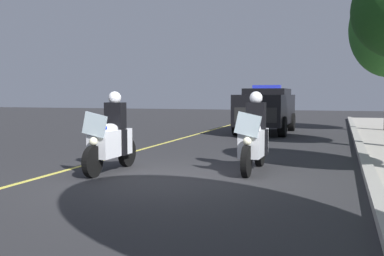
{
  "coord_description": "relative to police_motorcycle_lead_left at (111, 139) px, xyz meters",
  "views": [
    {
      "loc": [
        8.18,
        3.17,
        1.65
      ],
      "look_at": [
        -1.43,
        0.0,
        0.9
      ],
      "focal_mm": 42.27,
      "sensor_mm": 36.0,
      "label": 1
    }
  ],
  "objects": [
    {
      "name": "police_suv",
      "position": [
        -10.72,
        1.63,
        0.37
      ],
      "size": [
        4.93,
        2.12,
        2.05
      ],
      "color": "black",
      "rests_on": "ground"
    },
    {
      "name": "police_motorcycle_lead_right",
      "position": [
        -1.0,
        2.9,
        0.0
      ],
      "size": [
        2.14,
        0.56,
        1.72
      ],
      "color": "black",
      "rests_on": "ground"
    },
    {
      "name": "lane_stripe_center",
      "position": [
        0.41,
        -1.01,
        -0.7
      ],
      "size": [
        48.0,
        0.12,
        0.01
      ],
      "primitive_type": "cube",
      "color": "#E0D14C",
      "rests_on": "ground"
    },
    {
      "name": "curb_strip",
      "position": [
        0.41,
        5.23,
        -0.62
      ],
      "size": [
        48.0,
        0.24,
        0.15
      ],
      "primitive_type": "cube",
      "color": "#9E9B93",
      "rests_on": "ground"
    },
    {
      "name": "ground_plane",
      "position": [
        0.41,
        1.49,
        -0.7
      ],
      "size": [
        80.0,
        80.0,
        0.0
      ],
      "primitive_type": "plane",
      "color": "#28282B"
    },
    {
      "name": "police_motorcycle_lead_left",
      "position": [
        0.0,
        0.0,
        0.0
      ],
      "size": [
        2.14,
        0.56,
        1.72
      ],
      "color": "black",
      "rests_on": "ground"
    }
  ]
}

